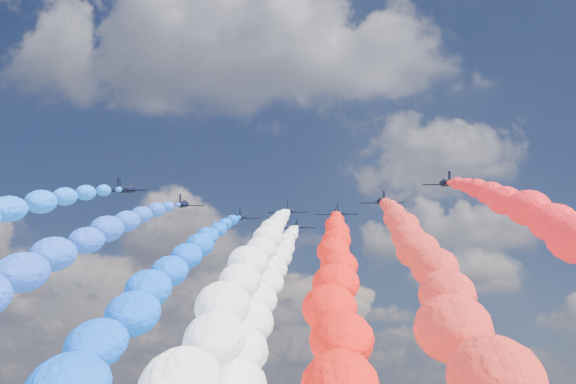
# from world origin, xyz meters

# --- Properties ---
(jet_0) EXTENTS (9.59, 12.74, 6.06)m
(jet_0) POSITION_xyz_m (-31.91, -6.50, 96.33)
(jet_0) COLOR black
(jet_1) EXTENTS (9.81, 12.89, 6.06)m
(jet_1) POSITION_xyz_m (-22.70, 4.94, 96.33)
(jet_1) COLOR black
(trail_1) EXTENTS (6.33, 123.03, 55.41)m
(trail_1) POSITION_xyz_m (-22.70, -58.30, 70.30)
(trail_1) COLOR blue
(jet_2) EXTENTS (9.66, 12.78, 6.06)m
(jet_2) POSITION_xyz_m (-11.50, 16.04, 96.33)
(jet_2) COLOR black
(trail_2) EXTENTS (6.33, 123.03, 55.41)m
(trail_2) POSITION_xyz_m (-11.50, -47.20, 70.30)
(trail_2) COLOR blue
(jet_3) EXTENTS (9.16, 12.43, 6.06)m
(jet_3) POSITION_xyz_m (-0.37, 11.82, 96.33)
(jet_3) COLOR black
(trail_3) EXTENTS (6.33, 123.03, 55.41)m
(trail_3) POSITION_xyz_m (-0.37, -51.42, 70.30)
(trail_3) COLOR white
(jet_4) EXTENTS (9.65, 12.78, 6.06)m
(jet_4) POSITION_xyz_m (0.58, 25.65, 96.33)
(jet_4) COLOR black
(trail_4) EXTENTS (6.33, 123.03, 55.41)m
(trail_4) POSITION_xyz_m (0.58, -37.59, 70.30)
(trail_4) COLOR white
(jet_5) EXTENTS (9.56, 12.72, 6.06)m
(jet_5) POSITION_xyz_m (10.17, 14.17, 96.33)
(jet_5) COLOR black
(trail_5) EXTENTS (6.33, 123.03, 55.41)m
(trail_5) POSITION_xyz_m (10.17, -49.07, 70.30)
(trail_5) COLOR red
(jet_6) EXTENTS (9.64, 12.77, 6.06)m
(jet_6) POSITION_xyz_m (19.82, 5.88, 96.33)
(jet_6) COLOR black
(trail_6) EXTENTS (6.33, 123.03, 55.41)m
(trail_6) POSITION_xyz_m (19.82, -57.36, 70.30)
(trail_6) COLOR red
(jet_7) EXTENTS (9.26, 12.50, 6.06)m
(jet_7) POSITION_xyz_m (31.76, -6.14, 96.33)
(jet_7) COLOR black
(trail_7) EXTENTS (6.33, 123.03, 55.41)m
(trail_7) POSITION_xyz_m (31.76, -69.38, 70.30)
(trail_7) COLOR red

